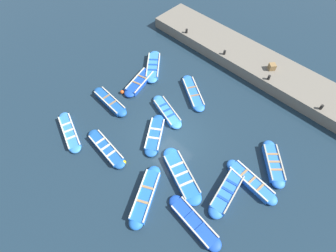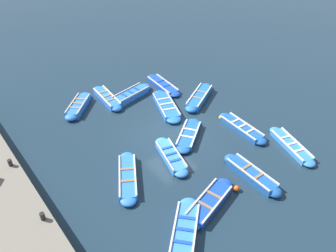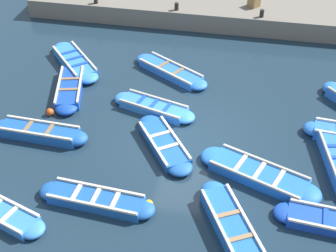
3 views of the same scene
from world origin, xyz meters
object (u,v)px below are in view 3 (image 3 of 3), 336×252
Objects in this scene: boat_stern_in at (96,200)px; buoy_yellow_far at (50,112)px; bollard_mid_north at (262,13)px; bollard_south at (96,0)px; boat_drifting at (164,144)px; wooden_crate at (254,2)px; boat_outer_right at (70,88)px; bollard_mid_south at (177,6)px; buoy_orange_near at (149,204)px; boat_alongside at (171,71)px; boat_end_of_row at (259,174)px; boat_centre at (75,62)px; boat_near_quay at (40,132)px; boat_outer_left at (154,107)px; boat_mid_row at (234,230)px.

boat_stern_in is 4.95m from buoy_yellow_far.
bollard_south is (0.00, 8.13, 0.00)m from bollard_mid_north.
boat_drifting is 10.42m from wooden_crate.
bollard_mid_south is at bearing -26.65° from boat_outer_right.
boat_stern_in reaches higher than buoy_orange_near.
buoy_orange_near is (-12.85, 2.39, -1.01)m from wooden_crate.
boat_alongside is at bearing 7.93° from boat_drifting.
boat_end_of_row is 1.14× the size of boat_alongside.
bollard_south is at bearing 4.88° from boat_centre.
boat_drifting is 3.37m from boat_end_of_row.
boat_drifting is 9.48m from bollard_mid_north.
boat_near_quay is at bearing 61.07° from buoy_orange_near.
boat_near_quay is at bearing -174.75° from boat_centre.
boat_outer_right is (2.62, 4.36, 0.02)m from boat_drifting.
bollard_mid_north is 0.75× the size of wooden_crate.
boat_outer_left is at bearing 10.45° from buoy_orange_near.
boat_end_of_row is at bearing -114.94° from boat_outer_right.
boat_centre is at bearing 119.71° from bollard_mid_north.
boat_alongside reaches higher than boat_drifting.
boat_outer_right is 10.16m from wooden_crate.
bollard_mid_south reaches higher than boat_outer_left.
buoy_orange_near is (0.16, -1.58, -0.03)m from boat_stern_in.
boat_end_of_row reaches higher than buoy_yellow_far.
boat_outer_left is 12.62× the size of buoy_orange_near.
boat_stern_in is at bearing 112.95° from boat_end_of_row.
boat_end_of_row is 6.78m from boat_alongside.
buoy_orange_near is at bearing -128.92° from buoy_yellow_far.
bollard_south reaches higher than boat_mid_row.
boat_mid_row reaches higher than boat_outer_left.
boat_alongside is (5.55, 3.89, -0.01)m from boat_end_of_row.
bollard_mid_north is 1.00× the size of bollard_mid_south.
boat_stern_in is 3.93m from boat_near_quay.
boat_outer_left is at bearing 176.75° from boat_alongside.
bollard_mid_north is 4.06m from bollard_mid_south.
boat_outer_left reaches higher than buoy_orange_near.
bollard_mid_south is at bearing 24.07° from boat_end_of_row.
boat_stern_in is 1.08× the size of boat_outer_left.
boat_outer_right is 9.68m from bollard_mid_north.
bollard_mid_north is at bearing -38.27° from boat_near_quay.
boat_outer_left reaches higher than buoy_yellow_far.
boat_end_of_row is at bearing -144.96° from boat_alongside.
boat_outer_left is 7.38× the size of wooden_crate.
boat_drifting is at bearing -158.04° from boat_outer_left.
boat_outer_left is (4.90, -0.70, -0.00)m from boat_stern_in.
boat_end_of_row is 11.81× the size of bollard_south.
boat_outer_left is (1.97, 0.80, 0.01)m from boat_drifting.
boat_outer_right is 10.50× the size of bollard_mid_south.
boat_drifting is at bearing -121.02° from boat_outer_right.
boat_outer_left is at bearing -8.15° from boat_stern_in.
buoy_yellow_far is at bearing 6.18° from boat_near_quay.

